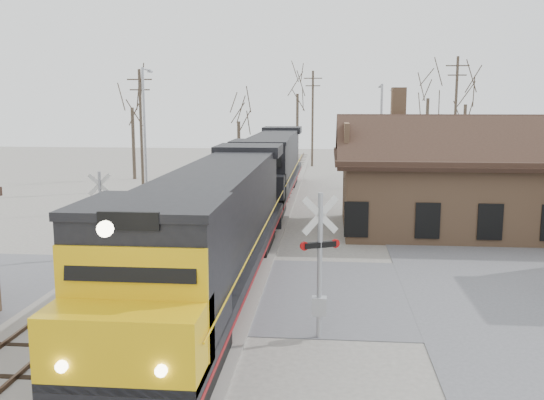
% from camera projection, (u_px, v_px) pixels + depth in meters
% --- Properties ---
extents(ground, '(140.00, 140.00, 0.00)m').
position_uv_depth(ground, '(219.00, 290.00, 23.07)').
color(ground, '#A7A196').
rests_on(ground, ground).
extents(road, '(60.00, 9.00, 0.03)m').
position_uv_depth(road, '(219.00, 290.00, 23.07)').
color(road, '#5A5A5F').
rests_on(road, ground).
extents(track_main, '(3.40, 90.00, 0.24)m').
position_uv_depth(track_main, '(262.00, 216.00, 37.80)').
color(track_main, '#A7A196').
rests_on(track_main, ground).
extents(track_siding, '(3.40, 90.00, 0.24)m').
position_uv_depth(track_siding, '(191.00, 214.00, 38.22)').
color(track_siding, '#A7A196').
rests_on(track_siding, ground).
extents(depot, '(15.20, 9.31, 7.90)m').
position_uv_depth(depot, '(472.00, 188.00, 33.37)').
color(depot, '#9A704F').
rests_on(depot, ground).
extents(locomotive_lead, '(3.29, 22.03, 4.90)m').
position_uv_depth(locomotive_lead, '(213.00, 230.00, 21.57)').
color(locomotive_lead, black).
rests_on(locomotive_lead, ground).
extents(locomotive_trailing, '(3.29, 22.03, 4.63)m').
position_uv_depth(locomotive_trailing, '(272.00, 165.00, 43.49)').
color(locomotive_trailing, black).
rests_on(locomotive_trailing, ground).
extents(crossbuck_near, '(1.19, 0.60, 4.47)m').
position_uv_depth(crossbuck_near, '(320.00, 272.00, 18.13)').
color(crossbuck_near, '#A5A8AD').
rests_on(crossbuck_near, ground).
extents(crossbuck_far, '(1.12, 0.36, 3.99)m').
position_uv_depth(crossbuck_far, '(101.00, 217.00, 27.73)').
color(crossbuck_far, '#A5A8AD').
rests_on(crossbuck_far, ground).
extents(streetlight_a, '(0.25, 2.04, 9.29)m').
position_uv_depth(streetlight_a, '(145.00, 131.00, 39.65)').
color(streetlight_a, '#A5A8AD').
rests_on(streetlight_a, ground).
extents(streetlight_b, '(0.25, 2.04, 8.40)m').
position_uv_depth(streetlight_b, '(381.00, 133.00, 45.50)').
color(streetlight_b, '#A5A8AD').
rests_on(streetlight_b, ground).
extents(streetlight_c, '(0.25, 2.04, 8.36)m').
position_uv_depth(streetlight_c, '(392.00, 127.00, 56.87)').
color(streetlight_c, '#A5A8AD').
rests_on(streetlight_c, ground).
extents(utility_pole_a, '(2.00, 0.24, 9.62)m').
position_uv_depth(utility_pole_a, '(141.00, 128.00, 48.17)').
color(utility_pole_a, '#382D23').
rests_on(utility_pole_a, ground).
extents(utility_pole_b, '(2.00, 0.24, 10.39)m').
position_uv_depth(utility_pole_b, '(313.00, 117.00, 66.24)').
color(utility_pole_b, '#382D23').
rests_on(utility_pole_b, ground).
extents(utility_pole_c, '(2.00, 0.24, 10.96)m').
position_uv_depth(utility_pole_c, '(455.00, 118.00, 52.98)').
color(utility_pole_c, '#382D23').
rests_on(utility_pole_c, ground).
extents(tree_a, '(4.38, 4.38, 10.72)m').
position_uv_depth(tree_a, '(132.00, 96.00, 54.92)').
color(tree_a, '#382D23').
rests_on(tree_a, ground).
extents(tree_b, '(3.47, 3.47, 8.50)m').
position_uv_depth(tree_b, '(239.00, 113.00, 58.49)').
color(tree_b, '#382D23').
rests_on(tree_b, ground).
extents(tree_c, '(5.34, 5.34, 13.08)m').
position_uv_depth(tree_c, '(298.00, 82.00, 71.04)').
color(tree_c, '#382D23').
rests_on(tree_c, ground).
extents(tree_d, '(4.95, 4.95, 12.13)m').
position_uv_depth(tree_d, '(428.00, 86.00, 60.31)').
color(tree_d, '#382D23').
rests_on(tree_d, ground).
extents(tree_e, '(4.56, 4.56, 11.17)m').
position_uv_depth(tree_e, '(466.00, 93.00, 57.89)').
color(tree_e, '#382D23').
rests_on(tree_e, ground).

